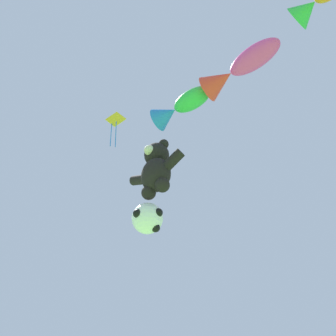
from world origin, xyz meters
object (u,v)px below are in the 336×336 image
Objects in this scene: fish_kite_emerald at (179,107)px; fish_kite_magenta at (236,70)px; teddy_bear_kite at (156,168)px; soccer_ball_kite at (148,218)px; diamond_kite at (115,123)px.

fish_kite_emerald is 1.84m from fish_kite_magenta.
fish_kite_magenta is at bearing -14.12° from teddy_bear_kite.
soccer_ball_kite is at bearing 164.51° from fish_kite_magenta.
teddy_bear_kite is at bearing 151.15° from fish_kite_emerald.
diamond_kite reaches higher than soccer_ball_kite.
fish_kite_emerald is at bearing -28.85° from teddy_bear_kite.
teddy_bear_kite reaches higher than soccer_ball_kite.
fish_kite_emerald reaches higher than teddy_bear_kite.
teddy_bear_kite is 2.16× the size of soccer_ball_kite.
fish_kite_emerald is at bearing -179.53° from fish_kite_magenta.
soccer_ball_kite is (-0.44, 0.21, -1.51)m from teddy_bear_kite.
fish_kite_emerald is 0.85× the size of fish_kite_magenta.
soccer_ball_kite is 4.59m from fish_kite_magenta.
teddy_bear_kite is at bearing 165.88° from fish_kite_magenta.
fish_kite_magenta is at bearing -15.49° from soccer_ball_kite.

